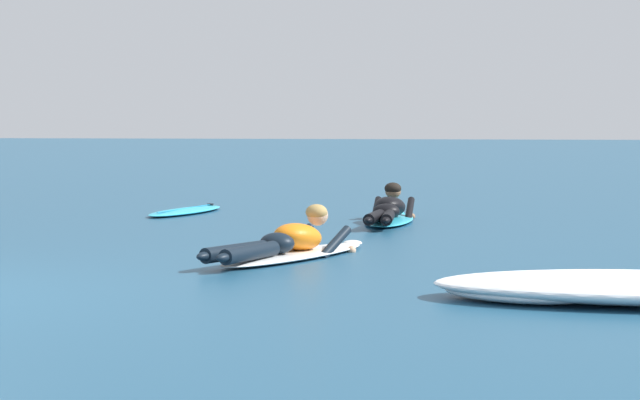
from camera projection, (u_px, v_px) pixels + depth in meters
ground_plane at (196, 206)px, 19.05m from camera, size 120.00×120.00×0.00m
surfer_near at (290, 245)px, 11.86m from camera, size 1.38×2.60×0.53m
surfer_far at (389, 212)px, 15.89m from camera, size 0.59×2.51×0.54m
drifting_surfboard at (186, 211)px, 17.56m from camera, size 0.90×2.09×0.16m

